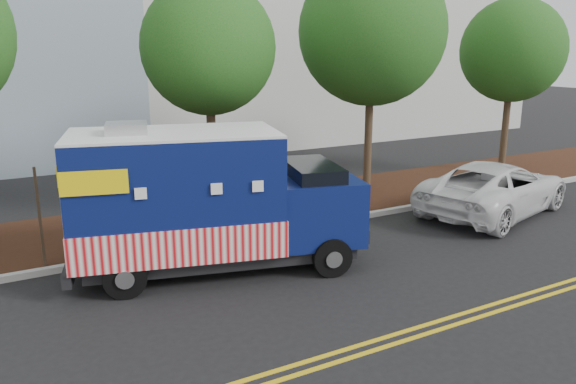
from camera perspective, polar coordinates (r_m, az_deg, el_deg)
ground at (r=13.04m, az=-7.58°, el=-7.57°), size 120.00×120.00×0.00m
curb at (r=14.24m, az=-9.67°, el=-5.38°), size 120.00×0.18×0.15m
mulch_strip at (r=16.14m, az=-12.17°, el=-3.11°), size 120.00×4.00×0.15m
centerline_near at (r=9.45m, az=2.84°, el=-16.55°), size 120.00×0.10×0.01m
centerline_far at (r=9.27m, az=3.69°, el=-17.24°), size 120.00×0.10×0.01m
tree_b at (r=16.01m, az=-8.08°, el=14.28°), size 3.70×3.70×6.71m
tree_c at (r=18.84m, az=8.54°, el=15.79°), size 4.73×4.73×7.71m
tree_d at (r=23.22m, az=21.86°, el=13.19°), size 3.85×3.85×6.67m
sign_post at (r=13.40m, az=-23.88°, el=-2.68°), size 0.06×0.06×2.40m
food_truck at (r=12.44m, az=-8.65°, el=-1.26°), size 6.76×3.82×3.37m
white_car at (r=17.90m, az=20.29°, el=0.40°), size 6.13×4.00×1.57m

